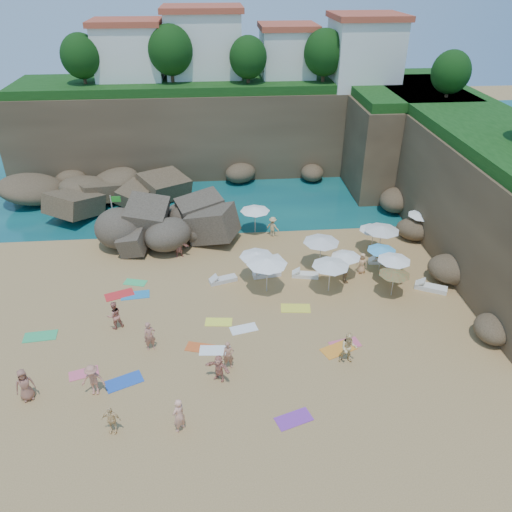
{
  "coord_description": "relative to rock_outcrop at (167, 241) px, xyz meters",
  "views": [
    {
      "loc": [
        -0.39,
        -24.84,
        18.62
      ],
      "look_at": [
        2.0,
        3.0,
        2.0
      ],
      "focal_mm": 35.0,
      "sensor_mm": 36.0,
      "label": 1
    }
  ],
  "objects": [
    {
      "name": "parasol_8",
      "position": [
        15.61,
        -3.37,
        2.19
      ],
      "size": [
        2.53,
        2.53,
        2.39
      ],
      "color": "silver",
      "rests_on": "ground"
    },
    {
      "name": "lounger_1",
      "position": [
        9.74,
        -5.84,
        0.14
      ],
      "size": [
        1.87,
        0.92,
        0.28
      ],
      "primitive_type": "cube",
      "rotation": [
        0.0,
        0.0,
        -0.19
      ],
      "color": "white",
      "rests_on": "ground"
    },
    {
      "name": "person_lie_0",
      "position": [
        -2.49,
        -15.52,
        0.24
      ],
      "size": [
        1.23,
        1.83,
        0.47
      ],
      "primitive_type": "imported",
      "rotation": [
        0.0,
        0.0,
        -0.05
      ],
      "color": "tan",
      "rests_on": "ground"
    },
    {
      "name": "parasol_0",
      "position": [
        6.87,
        0.94,
        2.02
      ],
      "size": [
        2.33,
        2.33,
        2.2
      ],
      "color": "silver",
      "rests_on": "ground"
    },
    {
      "name": "towel_3",
      "position": [
        -6.51,
        -10.77,
        0.02
      ],
      "size": [
        1.91,
        1.09,
        0.03
      ],
      "primitive_type": "cube",
      "rotation": [
        0.0,
        0.0,
        0.1
      ],
      "color": "#32AF66",
      "rests_on": "ground"
    },
    {
      "name": "person_stand_5",
      "position": [
        1.07,
        -2.38,
        0.79
      ],
      "size": [
        1.51,
        0.63,
        1.58
      ],
      "primitive_type": "imported",
      "rotation": [
        0.0,
        0.0,
        0.15
      ],
      "color": "#B56C5A",
      "rests_on": "ground"
    },
    {
      "name": "parasol_4",
      "position": [
        15.33,
        -7.04,
        1.9
      ],
      "size": [
        2.19,
        2.19,
        2.07
      ],
      "color": "silver",
      "rests_on": "ground"
    },
    {
      "name": "towel_10",
      "position": [
        10.33,
        -13.31,
        0.02
      ],
      "size": [
        2.16,
        1.66,
        0.03
      ],
      "primitive_type": "cube",
      "rotation": [
        0.0,
        0.0,
        0.42
      ],
      "color": "orange",
      "rests_on": "ground"
    },
    {
      "name": "parasol_9",
      "position": [
        6.94,
        -7.33,
        2.29
      ],
      "size": [
        2.63,
        2.63,
        2.49
      ],
      "color": "silver",
      "rests_on": "ground"
    },
    {
      "name": "rock_outcrop",
      "position": [
        0.0,
        0.0,
        0.0
      ],
      "size": [
        9.39,
        8.16,
        3.16
      ],
      "primitive_type": null,
      "rotation": [
        0.0,
        0.0,
        0.33
      ],
      "color": "brown",
      "rests_on": "ground"
    },
    {
      "name": "marina_masts",
      "position": [
        -12.16,
        20.85,
        3.0
      ],
      "size": [
        3.1,
        0.1,
        6.0
      ],
      "color": "white",
      "rests_on": "ground"
    },
    {
      "name": "lounger_0",
      "position": [
        4.14,
        -5.98,
        0.14
      ],
      "size": [
        1.95,
        1.15,
        0.29
      ],
      "primitive_type": "cube",
      "rotation": [
        0.0,
        0.0,
        0.31
      ],
      "color": "silver",
      "rests_on": "ground"
    },
    {
      "name": "towel_6",
      "position": [
        7.11,
        -17.96,
        0.02
      ],
      "size": [
        1.9,
        1.37,
        0.03
      ],
      "primitive_type": "cube",
      "rotation": [
        0.0,
        0.0,
        0.33
      ],
      "color": "purple",
      "rests_on": "ground"
    },
    {
      "name": "parasol_5",
      "position": [
        6.4,
        -5.9,
        1.99
      ],
      "size": [
        2.29,
        2.29,
        2.17
      ],
      "color": "silver",
      "rests_on": "ground"
    },
    {
      "name": "person_stand_6",
      "position": [
        1.81,
        -18.09,
        0.94
      ],
      "size": [
        0.79,
        0.81,
        1.88
      ],
      "primitive_type": "imported",
      "rotation": [
        0.0,
        0.0,
        3.98
      ],
      "color": "#FBAD8E",
      "rests_on": "ground"
    },
    {
      "name": "seawater",
      "position": [
        4.34,
        20.85,
        0.0
      ],
      "size": [
        120.0,
        120.0,
        0.0
      ],
      "primitive_type": "plane",
      "color": "#0C4751",
      "rests_on": "ground"
    },
    {
      "name": "person_stand_3",
      "position": [
        12.27,
        -6.75,
        0.85
      ],
      "size": [
        0.43,
        1.0,
        1.69
      ],
      "primitive_type": "imported",
      "rotation": [
        0.0,
        0.0,
        1.56
      ],
      "color": "#96734B",
      "rests_on": "ground"
    },
    {
      "name": "towel_12",
      "position": [
        8.54,
        -9.37,
        0.02
      ],
      "size": [
        1.91,
        1.1,
        0.03
      ],
      "primitive_type": "cube",
      "rotation": [
        0.0,
        0.0,
        -0.11
      ],
      "color": "yellow",
      "rests_on": "ground"
    },
    {
      "name": "person_lie_5",
      "position": [
        10.56,
        -14.33,
        0.35
      ],
      "size": [
        1.2,
        1.97,
        0.7
      ],
      "primitive_type": "imported",
      "rotation": [
        0.0,
        0.0,
        -0.17
      ],
      "color": "#EFCC88",
      "rests_on": "ground"
    },
    {
      "name": "person_lie_3",
      "position": [
        3.68,
        -15.06,
        0.2
      ],
      "size": [
        2.0,
        2.04,
        0.41
      ],
      "primitive_type": "imported",
      "rotation": [
        0.0,
        0.0,
        -0.56
      ],
      "color": "tan",
      "rests_on": "ground"
    },
    {
      "name": "parasol_3",
      "position": [
        19.61,
        -0.87,
        1.96
      ],
      "size": [
        2.26,
        2.26,
        2.14
      ],
      "color": "silver",
      "rests_on": "ground"
    },
    {
      "name": "person_stand_1",
      "position": [
        -2.27,
        -10.3,
        0.89
      ],
      "size": [
        1.08,
        1.0,
        1.79
      ],
      "primitive_type": "imported",
      "rotation": [
        0.0,
        0.0,
        3.63
      ],
      "color": "tan",
      "rests_on": "ground"
    },
    {
      "name": "towel_9",
      "position": [
        10.79,
        -12.94,
        0.02
      ],
      "size": [
        1.85,
        1.2,
        0.03
      ],
      "primitive_type": "cube",
      "rotation": [
        0.0,
        0.0,
        0.22
      ],
      "color": "#DE5674",
      "rests_on": "ground"
    },
    {
      "name": "towel_13",
      "position": [
        3.47,
        -12.84,
        0.01
      ],
      "size": [
        1.75,
        0.98,
        0.03
      ],
      "primitive_type": "cube",
      "rotation": [
        0.0,
        0.0,
        -0.09
      ],
      "color": "white",
      "rests_on": "ground"
    },
    {
      "name": "towel_5",
      "position": [
        5.2,
        -11.09,
        0.01
      ],
      "size": [
        1.71,
        1.13,
        0.03
      ],
      "primitive_type": "cube",
      "rotation": [
        0.0,
        0.0,
        0.24
      ],
      "color": "white",
      "rests_on": "ground"
    },
    {
      "name": "towel_0",
      "position": [
        -1.2,
        -14.82,
        0.02
      ],
      "size": [
        2.08,
        1.59,
        0.03
      ],
      "primitive_type": "cube",
      "rotation": [
        0.0,
        0.0,
        0.41
      ],
      "color": "#2250B5",
      "rests_on": "ground"
    },
    {
      "name": "parasol_7",
      "position": [
        10.96,
        -7.65,
        2.1
      ],
      "size": [
        2.41,
        2.41,
        2.28
      ],
      "color": "silver",
      "rests_on": "ground"
    },
    {
      "name": "person_stand_2",
      "position": [
        8.19,
        0.17,
        0.81
      ],
      "size": [
        1.1,
        0.96,
        1.62
      ],
      "primitive_type": "imported",
      "rotation": [
        0.0,
        0.0,
        2.53
      ],
      "color": "tan",
      "rests_on": "ground"
    },
    {
      "name": "lounger_3",
      "position": [
        7.42,
        -3.72,
        0.15
      ],
      "size": [
        2.04,
        1.31,
        0.3
      ],
      "primitive_type": "cube",
      "rotation": [
        0.0,
        0.0,
        0.38
      ],
      "color": "silver",
      "rests_on": "ground"
    },
    {
      "name": "towel_8",
      "position": [
        -1.56,
        -7.08,
        0.02
      ],
      "size": [
        1.88,
        1.08,
        0.03
      ],
      "primitive_type": "cube",
      "rotation": [
        0.0,
        0.0,
        0.1
      ],
      "color": "#227FB9",
      "rests_on": "ground"
    },
    {
      "name": "towel_7",
      "position": [
        -2.59,
        -6.95,
        0.02
      ],
      "size": [
        2.01,
        1.49,
        0.03
      ],
      "primitive_type": "cube",
      "rotation": [
        0.0,
        0.0,
        0.36
      ],
      "color": "red",
      "rests_on": "ground"
    },
    {
      "name": "person_lie_2",
      "position": [
        -5.71,
        -15.58,
        0.24
      ],
      "size": [
        1.6,
        2.01,
        0.48
      ],
      "primitive_type": "imported",
      "rotation": [
        0.0,
        0.0,
        0.46
      ],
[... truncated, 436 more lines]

